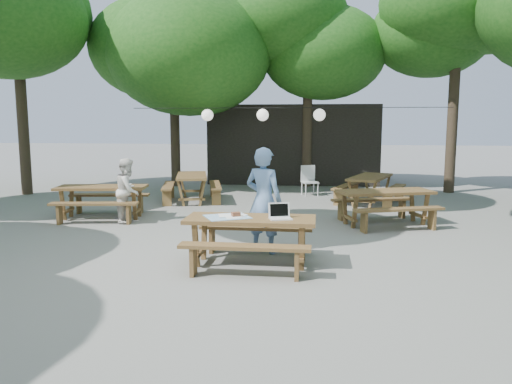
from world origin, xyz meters
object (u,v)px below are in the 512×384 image
at_px(main_picnic_table, 250,240).
at_px(woman, 264,200).
at_px(picnic_table_nw, 102,202).
at_px(plastic_chair, 310,187).
at_px(second_person, 128,190).

bearing_deg(main_picnic_table, woman, 81.20).
height_order(picnic_table_nw, woman, woman).
bearing_deg(plastic_chair, main_picnic_table, -115.60).
height_order(main_picnic_table, picnic_table_nw, same).
distance_m(main_picnic_table, picnic_table_nw, 5.11).
bearing_deg(woman, picnic_table_nw, -10.69).
distance_m(picnic_table_nw, plastic_chair, 6.30).
height_order(main_picnic_table, second_person, second_person).
height_order(picnic_table_nw, second_person, second_person).
bearing_deg(picnic_table_nw, main_picnic_table, -48.76).
xyz_separation_m(picnic_table_nw, woman, (4.01, -2.52, 0.51)).
height_order(picnic_table_nw, plastic_chair, plastic_chair).
bearing_deg(woman, second_person, -12.66).
relative_size(woman, plastic_chair, 2.00).
relative_size(main_picnic_table, second_person, 1.41).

